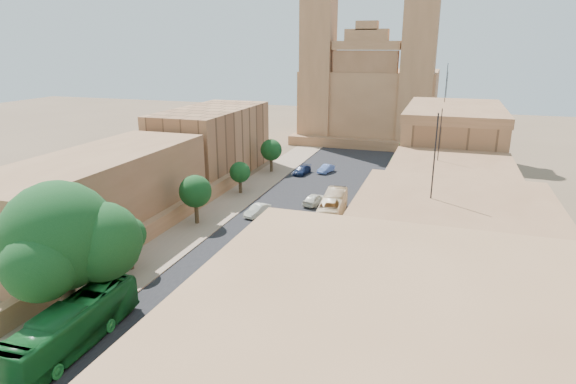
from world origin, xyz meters
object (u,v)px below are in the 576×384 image
Objects in this scene: car_white_b at (314,199)px; car_blue_a at (222,264)px; street_tree_c at (240,172)px; red_truck at (212,331)px; car_blue_b at (326,169)px; olive_pickup at (326,246)px; bus_cream_east at (333,207)px; pedestrian_c at (372,250)px; street_tree_d at (271,150)px; bus_green_north at (72,326)px; street_tree_a at (128,235)px; pedestrian_a at (317,301)px; street_tree_b at (195,192)px; ficus_tree at (61,240)px; church at (369,94)px; car_dkblue at (302,170)px; car_cream at (296,245)px; bus_red_east at (326,256)px; car_white_a at (257,210)px.

car_blue_a is at bearing 93.11° from car_white_b.
street_tree_c is 1.14× the size of car_blue_a.
car_blue_b is at bearing 95.02° from red_truck.
bus_cream_east reaches higher than olive_pickup.
street_tree_d is at bearing -133.46° from pedestrian_c.
bus_green_north is 2.72× the size of car_white_b.
street_tree_a is 2.42× the size of pedestrian_a.
bus_green_north is at bearing -81.35° from street_tree_b.
olive_pickup is 30.96m from car_blue_b.
olive_pickup is at bearing 46.63° from ficus_tree.
church is 59.47m from pedestrian_c.
car_blue_b is at bearing 82.54° from bus_green_north.
street_tree_c is 11.03m from car_white_b.
olive_pickup reaches higher than car_blue_a.
church is 8.67× the size of car_dkblue.
street_tree_c reaches higher than car_white_b.
car_blue_a is 10.51m from pedestrian_a.
car_dkblue is (1.50, 46.99, -0.94)m from bus_green_north.
car_cream is (12.81, -3.94, -3.00)m from street_tree_b.
car_blue_b is (7.69, 46.05, -5.43)m from ficus_tree.
car_white_b is at bearing -89.10° from church.
bus_cream_east reaches higher than car_white_b.
bus_red_east is 6.87m from pedestrian_a.
car_blue_a is at bearing 65.35° from car_cream.
street_tree_d is at bearing 80.70° from car_blue_a.
street_tree_c is 0.39× the size of bus_red_east.
car_cream is (4.96, 5.91, 0.05)m from car_blue_a.
street_tree_c is at bearing -59.08° from bus_red_east.
ficus_tree is (-9.41, -74.61, -3.49)m from church.
ficus_tree is 44.07m from street_tree_d.
olive_pickup is at bearing 55.40° from bus_green_north.
bus_red_east is (13.00, 15.78, -0.03)m from bus_green_north.
car_dkblue is at bearing 105.35° from car_white_a.
bus_red_east is (6.50, -61.84, -8.00)m from church.
street_tree_c reaches higher than car_dkblue.
bus_green_north is at bearing 40.79° from bus_red_east.
car_white_a is at bearing 105.38° from red_truck.
street_tree_d reaches higher than street_tree_c.
street_tree_b reaches higher than bus_green_north.
car_white_b reaches higher than car_cream.
bus_green_north is 34.15m from car_white_b.
street_tree_b reaches higher than car_cream.
car_blue_b is at bearing 72.37° from street_tree_b.
street_tree_a is 1.25× the size of car_white_a.
street_tree_a is 24.93m from car_white_b.
street_tree_b is at bearing -1.78° from car_cream.
street_tree_b reaches higher than street_tree_c.
street_tree_d is 0.47× the size of bus_red_east.
car_white_b is at bearing -81.46° from bus_red_east.
car_white_a is at bearing 83.99° from bus_green_north.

